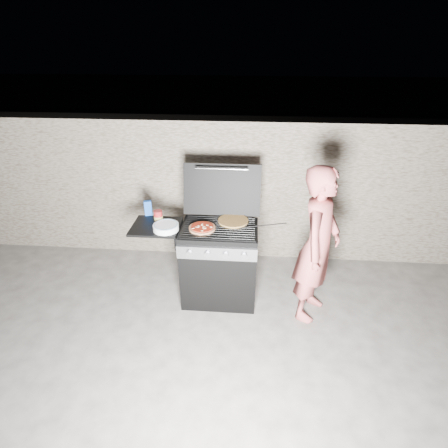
# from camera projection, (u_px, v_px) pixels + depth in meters

# --- Properties ---
(ground) EXTENTS (50.00, 50.00, 0.00)m
(ground) POSITION_uv_depth(u_px,v_px,m) (220.00, 296.00, 4.05)
(ground) COLOR #47433E
(stone_wall) EXTENTS (8.00, 0.35, 1.80)m
(stone_wall) POSITION_uv_depth(u_px,v_px,m) (227.00, 189.00, 4.54)
(stone_wall) COLOR gray
(stone_wall) RESTS_ON ground
(gas_grill) EXTENTS (1.34, 0.79, 0.91)m
(gas_grill) POSITION_uv_depth(u_px,v_px,m) (197.00, 262.00, 3.85)
(gas_grill) COLOR black
(gas_grill) RESTS_ON ground
(pizza_topped) EXTENTS (0.33, 0.33, 0.03)m
(pizza_topped) POSITION_uv_depth(u_px,v_px,m) (202.00, 227.00, 3.58)
(pizza_topped) COLOR #E5BA5C
(pizza_topped) RESTS_ON gas_grill
(pizza_plain) EXTENTS (0.40, 0.40, 0.02)m
(pizza_plain) POSITION_uv_depth(u_px,v_px,m) (233.00, 221.00, 3.73)
(pizza_plain) COLOR #C18E47
(pizza_plain) RESTS_ON gas_grill
(sauce_jar) EXTENTS (0.10, 0.10, 0.14)m
(sauce_jar) POSITION_uv_depth(u_px,v_px,m) (158.00, 217.00, 3.69)
(sauce_jar) COLOR maroon
(sauce_jar) RESTS_ON gas_grill
(blue_carton) EXTENTS (0.09, 0.07, 0.17)m
(blue_carton) POSITION_uv_depth(u_px,v_px,m) (148.00, 208.00, 3.84)
(blue_carton) COLOR #124093
(blue_carton) RESTS_ON gas_grill
(plate_stack) EXTENTS (0.31, 0.31, 0.06)m
(plate_stack) POSITION_uv_depth(u_px,v_px,m) (166.00, 227.00, 3.57)
(plate_stack) COLOR white
(plate_stack) RESTS_ON gas_grill
(person) EXTENTS (0.61, 0.72, 1.66)m
(person) POSITION_uv_depth(u_px,v_px,m) (318.00, 246.00, 3.45)
(person) COLOR #B45350
(person) RESTS_ON ground
(tongs) EXTENTS (0.40, 0.02, 0.08)m
(tongs) POSITION_uv_depth(u_px,v_px,m) (266.00, 225.00, 3.56)
(tongs) COLOR black
(tongs) RESTS_ON gas_grill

